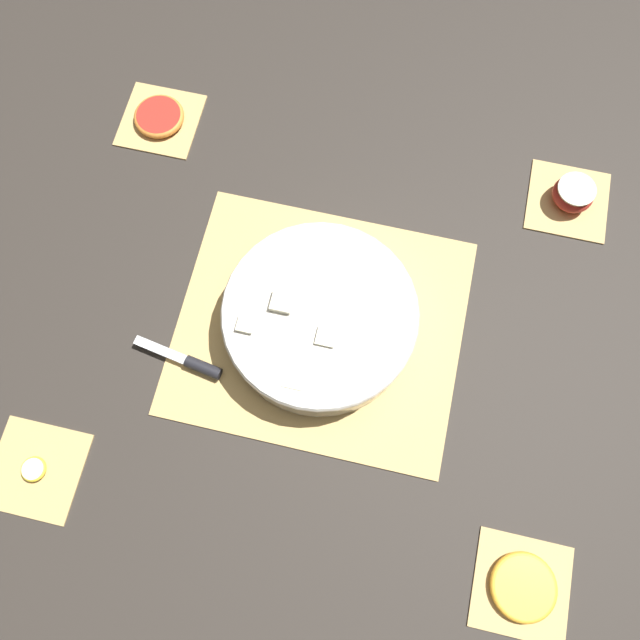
# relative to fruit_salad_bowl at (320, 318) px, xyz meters

# --- Properties ---
(ground_plane) EXTENTS (6.00, 6.00, 0.00)m
(ground_plane) POSITION_rel_fruit_salad_bowl_xyz_m (-0.00, -0.00, -0.04)
(ground_plane) COLOR #2D2823
(bamboo_mat_center) EXTENTS (0.43, 0.37, 0.01)m
(bamboo_mat_center) POSITION_rel_fruit_salad_bowl_xyz_m (-0.00, -0.00, -0.04)
(bamboo_mat_center) COLOR tan
(bamboo_mat_center) RESTS_ON ground_plane
(coaster_mat_near_left) EXTENTS (0.13, 0.13, 0.01)m
(coaster_mat_near_left) POSITION_rel_fruit_salad_bowl_xyz_m (-0.35, -0.30, -0.04)
(coaster_mat_near_left) COLOR tan
(coaster_mat_near_left) RESTS_ON ground_plane
(coaster_mat_near_right) EXTENTS (0.13, 0.13, 0.01)m
(coaster_mat_near_right) POSITION_rel_fruit_salad_bowl_xyz_m (0.35, -0.30, -0.04)
(coaster_mat_near_right) COLOR tan
(coaster_mat_near_right) RESTS_ON ground_plane
(coaster_mat_far_left) EXTENTS (0.13, 0.13, 0.01)m
(coaster_mat_far_left) POSITION_rel_fruit_salad_bowl_xyz_m (-0.35, 0.30, -0.04)
(coaster_mat_far_left) COLOR tan
(coaster_mat_far_left) RESTS_ON ground_plane
(coaster_mat_far_right) EXTENTS (0.13, 0.13, 0.01)m
(coaster_mat_far_right) POSITION_rel_fruit_salad_bowl_xyz_m (0.35, 0.30, -0.04)
(coaster_mat_far_right) COLOR tan
(coaster_mat_far_right) RESTS_ON ground_plane
(fruit_salad_bowl) EXTENTS (0.28, 0.28, 0.08)m
(fruit_salad_bowl) POSITION_rel_fruit_salad_bowl_xyz_m (0.00, 0.00, 0.00)
(fruit_salad_bowl) COLOR silver
(fruit_salad_bowl) RESTS_ON bamboo_mat_center
(paring_knife) EXTENTS (0.14, 0.04, 0.02)m
(paring_knife) POSITION_rel_fruit_salad_bowl_xyz_m (0.16, 0.10, -0.03)
(paring_knife) COLOR silver
(paring_knife) RESTS_ON bamboo_mat_center
(apple_half) EXTENTS (0.07, 0.07, 0.04)m
(apple_half) POSITION_rel_fruit_salad_bowl_xyz_m (-0.35, -0.30, -0.02)
(apple_half) COLOR #B72D23
(apple_half) RESTS_ON coaster_mat_near_left
(orange_slice_whole) EXTENTS (0.09, 0.09, 0.01)m
(orange_slice_whole) POSITION_rel_fruit_salad_bowl_xyz_m (-0.35, 0.30, -0.03)
(orange_slice_whole) COLOR #F9A338
(orange_slice_whole) RESTS_ON coaster_mat_far_left
(banana_coin_single) EXTENTS (0.04, 0.04, 0.01)m
(banana_coin_single) POSITION_rel_fruit_salad_bowl_xyz_m (0.35, 0.30, -0.03)
(banana_coin_single) COLOR #F7EFC6
(banana_coin_single) RESTS_ON coaster_mat_far_right
(grapefruit_slice) EXTENTS (0.08, 0.08, 0.01)m
(grapefruit_slice) POSITION_rel_fruit_salad_bowl_xyz_m (0.35, -0.30, -0.03)
(grapefruit_slice) COLOR red
(grapefruit_slice) RESTS_ON coaster_mat_near_right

